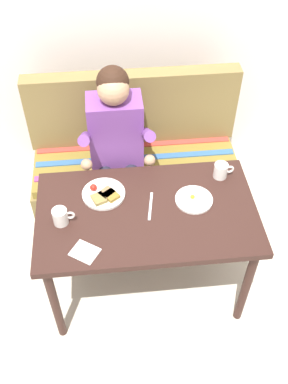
# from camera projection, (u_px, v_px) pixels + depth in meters

# --- Properties ---
(ground_plane) EXTENTS (8.00, 8.00, 0.00)m
(ground_plane) POSITION_uv_depth(u_px,v_px,m) (146.00, 283.00, 2.93)
(ground_plane) COLOR beige
(back_wall) EXTENTS (4.40, 0.10, 2.60)m
(back_wall) POSITION_uv_depth(u_px,v_px,m) (127.00, 5.00, 2.85)
(back_wall) COLOR silver
(back_wall) RESTS_ON ground
(table) EXTENTS (1.20, 0.70, 0.73)m
(table) POSITION_uv_depth(u_px,v_px,m) (147.00, 220.00, 2.46)
(table) COLOR #321C18
(table) RESTS_ON ground
(couch) EXTENTS (1.44, 0.56, 1.00)m
(couch) POSITION_uv_depth(u_px,v_px,m) (136.00, 168.00, 3.21)
(couch) COLOR olive
(couch) RESTS_ON ground
(person) EXTENTS (0.45, 0.61, 1.21)m
(person) POSITION_uv_depth(u_px,v_px,m) (116.00, 141.00, 2.78)
(person) COLOR #754091
(person) RESTS_ON ground
(plate_breakfast) EXTENTS (0.24, 0.24, 0.05)m
(plate_breakfast) POSITION_uv_depth(u_px,v_px,m) (104.00, 194.00, 2.46)
(plate_breakfast) COLOR white
(plate_breakfast) RESTS_ON table
(plate_eggs) EXTENTS (0.21, 0.21, 0.04)m
(plate_eggs) POSITION_uv_depth(u_px,v_px,m) (194.00, 199.00, 2.44)
(plate_eggs) COLOR white
(plate_eggs) RESTS_ON table
(coffee_mug) EXTENTS (0.12, 0.08, 0.09)m
(coffee_mug) POSITION_uv_depth(u_px,v_px,m) (61.00, 216.00, 2.31)
(coffee_mug) COLOR white
(coffee_mug) RESTS_ON table
(coffee_mug_second) EXTENTS (0.12, 0.08, 0.09)m
(coffee_mug_second) POSITION_uv_depth(u_px,v_px,m) (221.00, 170.00, 2.55)
(coffee_mug_second) COLOR white
(coffee_mug_second) RESTS_ON table
(napkin) EXTENTS (0.17, 0.16, 0.01)m
(napkin) POSITION_uv_depth(u_px,v_px,m) (85.00, 252.00, 2.21)
(napkin) COLOR silver
(napkin) RESTS_ON table
(knife) EXTENTS (0.05, 0.20, 0.00)m
(knife) POSITION_uv_depth(u_px,v_px,m) (151.00, 206.00, 2.42)
(knife) COLOR silver
(knife) RESTS_ON table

